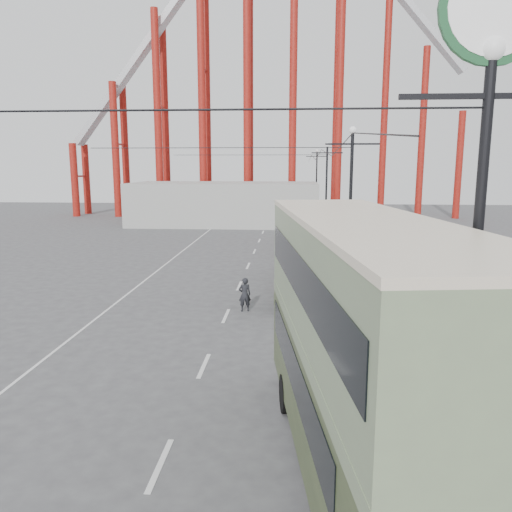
# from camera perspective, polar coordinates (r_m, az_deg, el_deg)

# --- Properties ---
(ground) EXTENTS (160.00, 160.00, 0.00)m
(ground) POSITION_cam_1_polar(r_m,az_deg,el_deg) (14.65, -4.78, -18.56)
(ground) COLOR #464548
(ground) RESTS_ON ground
(road_markings) EXTENTS (12.52, 120.00, 0.01)m
(road_markings) POSITION_cam_1_polar(r_m,az_deg,el_deg) (33.25, -1.02, -1.91)
(road_markings) COLOR silver
(road_markings) RESTS_ON ground
(lamp_post_near) EXTENTS (3.20, 0.44, 10.80)m
(lamp_post_near) POSITION_cam_1_polar(r_m,az_deg,el_deg) (10.31, 24.88, 13.81)
(lamp_post_near) COLOR black
(lamp_post_near) RESTS_ON ground
(lamp_post_mid) EXTENTS (3.20, 0.44, 9.32)m
(lamp_post_mid) POSITION_cam_1_polar(r_m,az_deg,el_deg) (30.95, 10.72, 5.75)
(lamp_post_mid) COLOR black
(lamp_post_mid) RESTS_ON ground
(lamp_post_far) EXTENTS (3.20, 0.44, 9.32)m
(lamp_post_far) POSITION_cam_1_polar(r_m,az_deg,el_deg) (52.83, 8.04, 7.67)
(lamp_post_far) COLOR black
(lamp_post_far) RESTS_ON ground
(lamp_post_distant) EXTENTS (3.20, 0.44, 9.32)m
(lamp_post_distant) POSITION_cam_1_polar(r_m,az_deg,el_deg) (74.78, 6.92, 8.46)
(lamp_post_distant) COLOR black
(lamp_post_distant) RESTS_ON ground
(roller_coaster) EXTENTS (52.95, 5.00, 55.48)m
(roller_coaster) POSITION_cam_1_polar(r_m,az_deg,el_deg) (71.47, 0.41, 23.18)
(roller_coaster) COLOR maroon
(roller_coaster) RESTS_ON ground
(fairground_shed) EXTENTS (22.00, 10.00, 5.00)m
(fairground_shed) POSITION_cam_1_polar(r_m,az_deg,el_deg) (60.37, -3.57, 6.00)
(fairground_shed) COLOR #A3A39E
(fairground_shed) RESTS_ON ground
(double_decker_bus) EXTENTS (4.23, 11.41, 5.98)m
(double_decker_bus) POSITION_cam_1_polar(r_m,az_deg,el_deg) (11.30, 11.96, -9.10)
(double_decker_bus) COLOR #2F3A1F
(double_decker_bus) RESTS_ON ground
(single_decker_green) EXTENTS (4.05, 12.14, 3.37)m
(single_decker_green) POSITION_cam_1_polar(r_m,az_deg,el_deg) (28.96, 6.50, 0.00)
(single_decker_green) COLOR gray
(single_decker_green) RESTS_ON ground
(single_decker_cream) EXTENTS (2.48, 9.18, 2.84)m
(single_decker_cream) POSITION_cam_1_polar(r_m,az_deg,el_deg) (42.14, 6.22, 2.84)
(single_decker_cream) COLOR beige
(single_decker_cream) RESTS_ON ground
(pedestrian) EXTENTS (0.70, 0.56, 1.68)m
(pedestrian) POSITION_cam_1_polar(r_m,az_deg,el_deg) (24.43, -1.30, -4.42)
(pedestrian) COLOR black
(pedestrian) RESTS_ON ground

